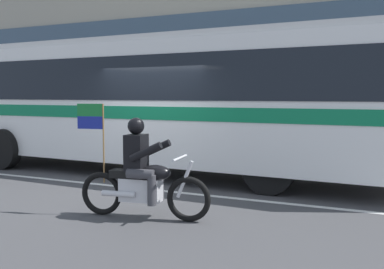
# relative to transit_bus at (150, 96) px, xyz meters

# --- Properties ---
(ground_plane) EXTENTS (60.00, 60.00, 0.00)m
(ground_plane) POSITION_rel_transit_bus_xyz_m (0.79, -1.19, -1.88)
(ground_plane) COLOR #3D3D3F
(sidewalk_curb) EXTENTS (28.00, 3.80, 0.15)m
(sidewalk_curb) POSITION_rel_transit_bus_xyz_m (0.79, 3.91, -1.81)
(sidewalk_curb) COLOR #B7B2A8
(sidewalk_curb) RESTS_ON ground_plane
(lane_center_stripe) EXTENTS (26.60, 0.14, 0.01)m
(lane_center_stripe) POSITION_rel_transit_bus_xyz_m (0.79, -1.79, -1.88)
(lane_center_stripe) COLOR silver
(lane_center_stripe) RESTS_ON ground_plane
(transit_bus) EXTENTS (12.19, 3.07, 3.22)m
(transit_bus) POSITION_rel_transit_bus_xyz_m (0.00, 0.00, 0.00)
(transit_bus) COLOR white
(transit_bus) RESTS_ON ground_plane
(motorcycle_with_rider) EXTENTS (2.17, 0.72, 1.78)m
(motorcycle_with_rider) POSITION_rel_transit_bus_xyz_m (2.03, -3.69, -1.22)
(motorcycle_with_rider) COLOR black
(motorcycle_with_rider) RESTS_ON ground_plane
(fire_hydrant) EXTENTS (0.22, 0.30, 0.75)m
(fire_hydrant) POSITION_rel_transit_bus_xyz_m (-3.31, 2.91, -1.37)
(fire_hydrant) COLOR gold
(fire_hydrant) RESTS_ON sidewalk_curb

